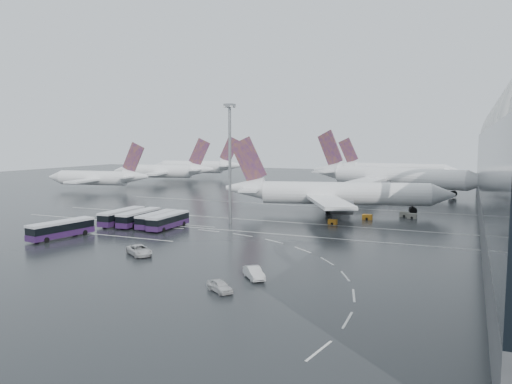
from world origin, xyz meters
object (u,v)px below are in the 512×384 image
at_px(airliner_gate_c, 392,170).
at_px(bus_row_near_c, 157,219).
at_px(airliner_main, 333,194).
at_px(gse_cart_belly_a, 367,217).
at_px(bus_row_far_a, 61,229).
at_px(van_curve_c, 254,273).
at_px(bus_row_near_b, 139,217).
at_px(van_curve_b, 220,286).
at_px(gse_cart_belly_c, 333,222).
at_px(airliner_gate_b, 390,177).
at_px(jet_remote_far, 198,167).
at_px(jet_remote_mid, 165,171).
at_px(floodlight_mast, 230,149).
at_px(gse_cart_belly_d, 412,216).
at_px(gse_cart_belly_b, 404,214).
at_px(bus_row_near_a, 122,216).
at_px(van_curve_a, 139,250).
at_px(bus_row_near_d, 168,220).
at_px(jet_remote_west, 99,178).

distance_m(airliner_gate_c, bus_row_near_c, 144.25).
distance_m(airliner_main, gse_cart_belly_a, 12.84).
height_order(bus_row_far_a, van_curve_c, bus_row_far_a).
distance_m(bus_row_near_b, van_curve_b, 51.29).
height_order(airliner_main, gse_cart_belly_c, airliner_main).
relative_size(airliner_gate_b, jet_remote_far, 1.35).
bearing_deg(bus_row_near_c, jet_remote_mid, 30.76).
xyz_separation_m(floodlight_mast, gse_cart_belly_c, (20.72, 8.25, -15.77)).
xyz_separation_m(van_curve_c, gse_cart_belly_d, (13.62, 61.01, -0.23)).
distance_m(floodlight_mast, gse_cart_belly_b, 45.03).
relative_size(airliner_main, gse_cart_belly_b, 25.72).
bearing_deg(bus_row_near_c, airliner_gate_b, -23.89).
height_order(airliner_gate_b, floodlight_mast, floodlight_mast).
bearing_deg(airliner_gate_c, gse_cart_belly_a, -83.49).
xyz_separation_m(jet_remote_mid, bus_row_near_b, (54.65, -92.24, -3.18)).
bearing_deg(van_curve_c, gse_cart_belly_d, 36.38).
bearing_deg(bus_row_near_b, van_curve_c, -128.17).
height_order(airliner_gate_b, bus_row_near_a, airliner_gate_b).
bearing_deg(bus_row_near_a, van_curve_a, -138.31).
bearing_deg(bus_row_near_d, airliner_gate_b, -21.30).
relative_size(jet_remote_west, gse_cart_belly_c, 21.00).
distance_m(airliner_gate_b, van_curve_b, 121.93).
relative_size(bus_row_near_c, gse_cart_belly_b, 5.63).
xyz_separation_m(floodlight_mast, gse_cart_belly_d, (35.70, 23.35, -15.71)).
distance_m(bus_row_near_d, gse_cart_belly_c, 35.20).
height_order(airliner_gate_b, van_curve_b, airliner_gate_b).
relative_size(bus_row_near_c, gse_cart_belly_a, 5.63).
xyz_separation_m(jet_remote_west, bus_row_near_d, (65.87, -55.70, -2.83)).
xyz_separation_m(jet_remote_mid, gse_cart_belly_d, (107.39, -59.31, -4.33)).
bearing_deg(bus_row_near_c, van_curve_c, -130.97).
height_order(van_curve_c, gse_cart_belly_a, van_curve_c).
xyz_separation_m(bus_row_near_a, bus_row_far_a, (-0.57, -16.89, 0.01)).
distance_m(jet_remote_mid, jet_remote_far, 30.86).
distance_m(airliner_gate_c, bus_row_far_a, 163.11).
bearing_deg(floodlight_mast, bus_row_near_a, -155.10).
height_order(airliner_gate_c, bus_row_near_d, airliner_gate_c).
height_order(bus_row_near_a, bus_row_near_d, bus_row_near_a).
bearing_deg(gse_cart_belly_d, bus_row_near_d, -143.17).
bearing_deg(bus_row_near_b, airliner_main, -46.92).
distance_m(jet_remote_west, bus_row_far_a, 89.73).
relative_size(van_curve_b, gse_cart_belly_c, 2.22).
relative_size(gse_cart_belly_b, gse_cart_belly_c, 1.14).
height_order(jet_remote_west, bus_row_near_b, jet_remote_west).
bearing_deg(bus_row_near_b, gse_cart_belly_b, -57.97).
bearing_deg(floodlight_mast, airliner_main, 56.18).
distance_m(airliner_gate_b, jet_remote_far, 102.28).
bearing_deg(jet_remote_far, gse_cart_belly_b, 132.05).
bearing_deg(jet_remote_mid, airliner_gate_c, -166.15).
bearing_deg(van_curve_a, van_curve_b, -86.25).
distance_m(jet_remote_west, gse_cart_belly_c, 102.83).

